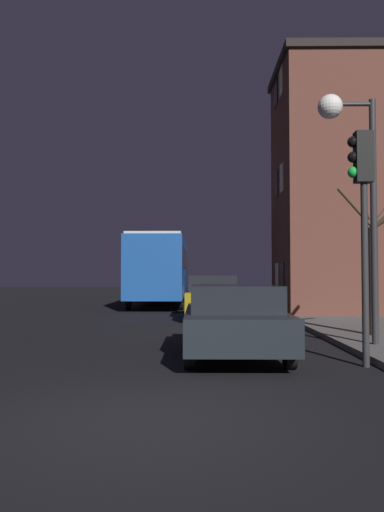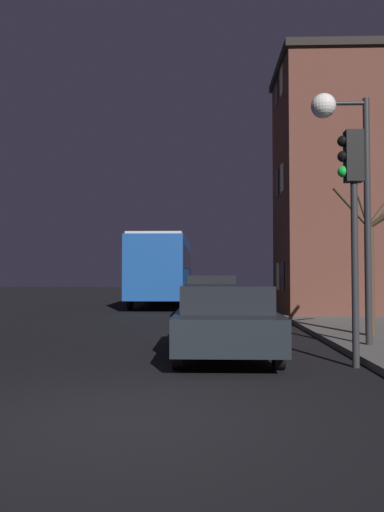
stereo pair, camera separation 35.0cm
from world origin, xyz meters
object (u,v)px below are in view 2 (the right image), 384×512
(bare_tree, at_px, (375,254))
(car_mid_lane, at_px, (211,296))
(car_near_lane, at_px, (225,319))
(car_far_lane, at_px, (213,289))
(streetlamp, at_px, (342,151))
(traffic_light, at_px, (352,196))
(bus, at_px, (163,266))

(bare_tree, bearing_deg, car_mid_lane, 123.21)
(car_near_lane, distance_m, car_far_lane, 17.58)
(car_near_lane, bearing_deg, streetlamp, 15.49)
(car_near_lane, distance_m, car_mid_lane, 8.30)
(bare_tree, bearing_deg, traffic_light, -113.69)
(bare_tree, bearing_deg, streetlamp, -126.59)
(streetlamp, distance_m, bare_tree, 2.93)
(streetlamp, distance_m, car_far_lane, 17.41)
(streetlamp, height_order, traffic_light, streetlamp)
(bus, distance_m, car_near_lane, 16.11)
(traffic_light, xyz_separation_m, bus, (-4.82, 17.03, -0.89))
(bare_tree, bearing_deg, car_far_lane, 103.70)
(car_far_lane, bearing_deg, streetlamp, -81.53)
(traffic_light, xyz_separation_m, car_far_lane, (-2.18, 18.78, -2.15))
(car_near_lane, bearing_deg, car_far_lane, 90.03)
(bus, bearing_deg, streetlamp, -71.19)
(bus, relative_size, car_near_lane, 2.16)
(streetlamp, bearing_deg, bus, 108.81)
(car_mid_lane, distance_m, car_far_lane, 9.29)
(bus, height_order, car_far_lane, bus)
(bare_tree, bearing_deg, bus, 115.21)
(streetlamp, bearing_deg, car_near_lane, -164.51)
(car_mid_lane, bearing_deg, bus, 108.00)
(bus, distance_m, car_far_lane, 3.41)
(traffic_light, relative_size, car_near_lane, 0.92)
(car_mid_lane, xyz_separation_m, car_far_lane, (0.19, 9.29, -0.01))
(bus, bearing_deg, car_near_lane, -80.49)
(traffic_light, relative_size, car_mid_lane, 0.94)
(streetlamp, bearing_deg, car_far_lane, 98.47)
(traffic_light, distance_m, bus, 17.72)
(traffic_light, bearing_deg, car_near_lane, 151.09)
(car_near_lane, bearing_deg, bare_tree, 31.99)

